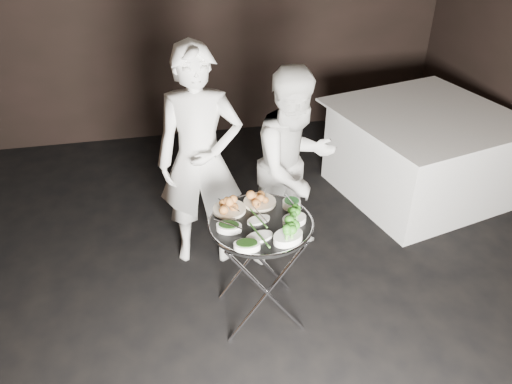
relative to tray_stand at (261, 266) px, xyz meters
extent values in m
cube|color=black|center=(-0.20, -0.40, -0.47)|extent=(6.00, 7.00, 0.05)
cube|color=black|center=(-0.20, 3.13, 1.05)|extent=(6.00, 0.05, 3.00)
cylinder|color=silver|center=(0.00, -0.21, -0.06)|extent=(0.54, 0.03, 0.80)
cylinder|color=silver|center=(0.00, -0.21, -0.06)|extent=(0.54, 0.03, 0.80)
cylinder|color=silver|center=(0.00, 0.21, -0.06)|extent=(0.54, 0.03, 0.80)
cylinder|color=silver|center=(0.00, 0.21, -0.06)|extent=(0.54, 0.03, 0.80)
cylinder|color=silver|center=(-0.23, 0.00, 0.32)|extent=(0.02, 0.46, 0.02)
cylinder|color=silver|center=(0.23, 0.00, 0.32)|extent=(0.02, 0.46, 0.02)
cylinder|color=black|center=(0.00, 0.00, 0.35)|extent=(0.67, 0.67, 0.03)
torus|color=silver|center=(0.00, 0.00, 0.36)|extent=(0.68, 0.68, 0.01)
cylinder|color=beige|center=(-0.18, 0.17, 0.37)|extent=(0.22, 0.22, 0.02)
cylinder|color=beige|center=(0.04, 0.21, 0.37)|extent=(0.22, 0.22, 0.02)
cylinder|color=white|center=(0.24, 0.13, 0.39)|extent=(0.12, 0.12, 0.05)
cylinder|color=silver|center=(-0.18, 0.16, 0.42)|extent=(0.12, 0.18, 0.01)
cylinder|color=silver|center=(0.05, 0.21, 0.42)|extent=(0.09, 0.19, 0.01)
cylinder|color=silver|center=(0.23, 0.13, 0.42)|extent=(0.04, 0.20, 0.01)
cylinder|color=silver|center=(-0.22, -0.05, 0.42)|extent=(0.16, 0.14, 0.01)
cylinder|color=silver|center=(0.22, -0.05, 0.42)|extent=(0.14, 0.16, 0.01)
cylinder|color=silver|center=(0.00, 0.01, 0.42)|extent=(0.06, 0.20, 0.01)
imported|color=silver|center=(-0.30, 0.76, 0.44)|extent=(0.70, 0.51, 1.77)
imported|color=silver|center=(0.41, 0.68, 0.35)|extent=(0.95, 0.86, 1.59)
cube|color=white|center=(1.85, 1.28, -0.03)|extent=(1.33, 1.33, 0.83)
cube|color=white|center=(1.85, 1.28, 0.39)|extent=(1.50, 1.50, 0.02)
camera|label=1|loc=(-0.56, -2.52, 2.25)|focal=35.00mm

